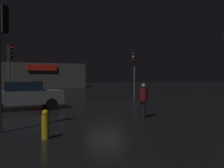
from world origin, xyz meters
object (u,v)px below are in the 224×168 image
(traffic_signal_cross_left, at_px, (1,41))
(car_near, at_px, (23,95))
(pedestrian, at_px, (144,98))
(store_building, at_px, (40,76))
(traffic_signal_opposite, at_px, (10,60))
(traffic_signal_cross_right, at_px, (134,65))
(fire_hydrant, at_px, (45,124))

(traffic_signal_cross_left, xyz_separation_m, car_near, (1.00, 5.78, -2.20))
(pedestrian, bearing_deg, store_building, 90.44)
(pedestrian, bearing_deg, traffic_signal_cross_left, -173.02)
(traffic_signal_opposite, bearing_deg, store_building, 78.64)
(traffic_signal_cross_left, xyz_separation_m, traffic_signal_cross_right, (10.59, 10.46, -0.12))
(store_building, bearing_deg, fire_hydrant, -96.66)
(traffic_signal_cross_left, bearing_deg, traffic_signal_opposite, 87.79)
(store_building, height_order, car_near, store_building)
(traffic_signal_opposite, bearing_deg, pedestrian, -60.52)
(traffic_signal_opposite, distance_m, traffic_signal_cross_left, 10.28)
(store_building, distance_m, fire_hydrant, 37.57)
(traffic_signal_cross_right, bearing_deg, fire_hydrant, -128.31)
(car_near, relative_size, pedestrian, 2.81)
(fire_hydrant, bearing_deg, traffic_signal_cross_left, 129.28)
(store_building, xyz_separation_m, pedestrian, (0.27, -35.13, -1.17))
(traffic_signal_opposite, height_order, car_near, traffic_signal_opposite)
(car_near, height_order, pedestrian, car_near)
(traffic_signal_cross_right, relative_size, fire_hydrant, 4.65)
(traffic_signal_cross_left, bearing_deg, store_building, 81.22)
(car_near, xyz_separation_m, fire_hydrant, (0.18, -7.23, -0.37))
(fire_hydrant, bearing_deg, pedestrian, 25.02)
(traffic_signal_cross_right, xyz_separation_m, fire_hydrant, (-9.41, -11.91, -2.46))
(fire_hydrant, bearing_deg, car_near, 91.44)
(store_building, bearing_deg, traffic_signal_opposite, -101.36)
(store_building, distance_m, traffic_signal_cross_left, 36.28)
(traffic_signal_opposite, height_order, traffic_signal_cross_left, traffic_signal_cross_left)
(store_building, height_order, traffic_signal_cross_right, store_building)
(traffic_signal_cross_right, height_order, pedestrian, traffic_signal_cross_right)
(traffic_signal_cross_left, relative_size, fire_hydrant, 4.79)
(car_near, bearing_deg, traffic_signal_cross_left, -99.81)
(car_near, relative_size, fire_hydrant, 4.96)
(traffic_signal_cross_left, bearing_deg, fire_hydrant, -50.72)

